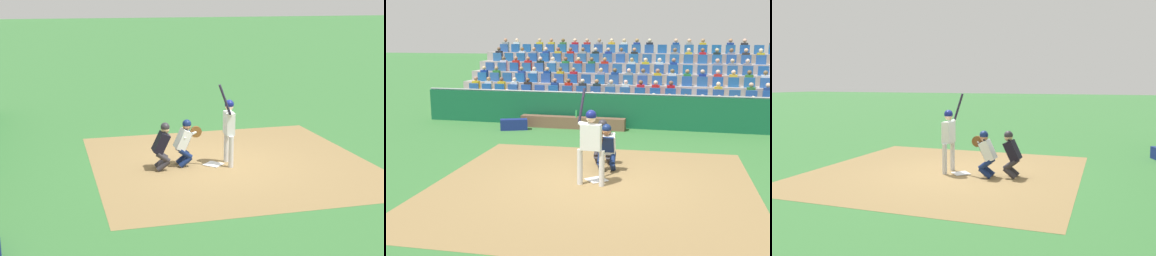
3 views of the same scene
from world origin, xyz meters
The scene contains 6 objects.
ground_plane centered at (0.00, 0.00, 0.00)m, with size 160.00×160.00×0.00m, color #367035.
infield_dirt_patch centered at (0.00, 0.50, 0.00)m, with size 7.41×7.44×0.01m, color olive.
home_plate_marker centered at (0.00, 0.00, 0.02)m, with size 0.44×0.44×0.02m, color white.
batter_at_plate centered at (0.07, 0.40, 1.11)m, with size 0.66×0.49×2.25m.
catcher_crouching centered at (-0.09, -0.77, 0.72)m, with size 0.49×0.73×1.28m.
home_plate_umpire centered at (0.12, -1.41, 0.70)m, with size 0.47×0.48×1.28m.
Camera 3 is at (-10.20, -4.24, 2.55)m, focal length 37.59 mm.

